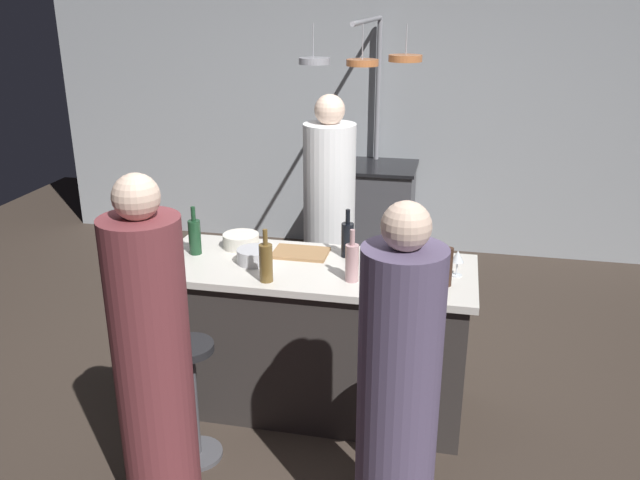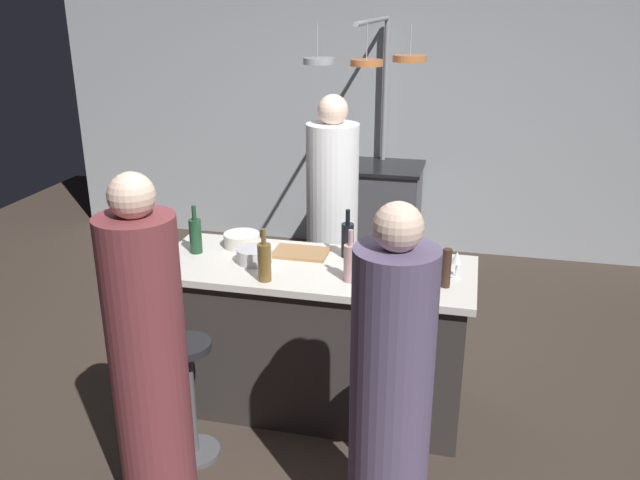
{
  "view_description": "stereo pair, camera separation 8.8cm",
  "coord_description": "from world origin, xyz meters",
  "px_view_note": "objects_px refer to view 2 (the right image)",
  "views": [
    {
      "loc": [
        0.74,
        -3.33,
        2.32
      ],
      "look_at": [
        0.0,
        0.15,
        1.0
      ],
      "focal_mm": 36.87,
      "sensor_mm": 36.0,
      "label": 1
    },
    {
      "loc": [
        0.82,
        -3.31,
        2.32
      ],
      "look_at": [
        0.0,
        0.15,
        1.0
      ],
      "focal_mm": 36.87,
      "sensor_mm": 36.0,
      "label": 2
    }
  ],
  "objects_px": {
    "bar_stool_left": "(190,394)",
    "wine_bottle_rose": "(350,262)",
    "stove_range": "(377,212)",
    "mixing_bowl_wooden": "(394,263)",
    "guest_right": "(391,402)",
    "wine_bottle_green": "(195,235)",
    "cutting_board": "(301,253)",
    "wine_glass_near_right_guest": "(439,253)",
    "chef": "(332,226)",
    "guest_left": "(149,362)",
    "wine_bottle_amber": "(264,261)",
    "mixing_bowl_steel": "(254,255)",
    "wine_bottle_dark": "(347,239)",
    "mixing_bowl_ceramic": "(242,240)",
    "bar_stool_right": "(394,423)",
    "pepper_mill": "(446,268)",
    "wine_glass_by_chef": "(457,259)"
  },
  "relations": [
    {
      "from": "wine_bottle_rose",
      "to": "mixing_bowl_steel",
      "type": "height_order",
      "value": "wine_bottle_rose"
    },
    {
      "from": "cutting_board",
      "to": "mixing_bowl_wooden",
      "type": "bearing_deg",
      "value": -8.74
    },
    {
      "from": "mixing_bowl_ceramic",
      "to": "chef",
      "type": "bearing_deg",
      "value": 64.11
    },
    {
      "from": "wine_bottle_green",
      "to": "stove_range",
      "type": "bearing_deg",
      "value": 73.28
    },
    {
      "from": "bar_stool_right",
      "to": "wine_glass_near_right_guest",
      "type": "distance_m",
      "value": 0.96
    },
    {
      "from": "pepper_mill",
      "to": "bar_stool_right",
      "type": "bearing_deg",
      "value": -109.91
    },
    {
      "from": "guest_left",
      "to": "wine_glass_near_right_guest",
      "type": "distance_m",
      "value": 1.63
    },
    {
      "from": "wine_bottle_amber",
      "to": "mixing_bowl_wooden",
      "type": "bearing_deg",
      "value": 26.63
    },
    {
      "from": "chef",
      "to": "bar_stool_left",
      "type": "relative_size",
      "value": 2.53
    },
    {
      "from": "bar_stool_left",
      "to": "guest_left",
      "type": "distance_m",
      "value": 0.52
    },
    {
      "from": "wine_glass_by_chef",
      "to": "mixing_bowl_steel",
      "type": "distance_m",
      "value": 1.13
    },
    {
      "from": "wine_bottle_rose",
      "to": "wine_glass_near_right_guest",
      "type": "xyz_separation_m",
      "value": [
        0.45,
        0.25,
        -0.0
      ]
    },
    {
      "from": "wine_bottle_amber",
      "to": "wine_glass_near_right_guest",
      "type": "relative_size",
      "value": 1.99
    },
    {
      "from": "bar_stool_right",
      "to": "guest_right",
      "type": "bearing_deg",
      "value": -87.29
    },
    {
      "from": "guest_right",
      "to": "wine_bottle_rose",
      "type": "xyz_separation_m",
      "value": [
        -0.33,
        0.84,
        0.26
      ]
    },
    {
      "from": "guest_left",
      "to": "wine_bottle_amber",
      "type": "xyz_separation_m",
      "value": [
        0.33,
        0.71,
        0.24
      ]
    },
    {
      "from": "chef",
      "to": "wine_glass_by_chef",
      "type": "relative_size",
      "value": 11.76
    },
    {
      "from": "chef",
      "to": "mixing_bowl_wooden",
      "type": "bearing_deg",
      "value": -59.01
    },
    {
      "from": "pepper_mill",
      "to": "wine_glass_near_right_guest",
      "type": "distance_m",
      "value": 0.21
    },
    {
      "from": "pepper_mill",
      "to": "wine_bottle_green",
      "type": "height_order",
      "value": "wine_bottle_green"
    },
    {
      "from": "cutting_board",
      "to": "mixing_bowl_ceramic",
      "type": "relative_size",
      "value": 1.47
    },
    {
      "from": "guest_right",
      "to": "wine_bottle_green",
      "type": "bearing_deg",
      "value": 141.3
    },
    {
      "from": "wine_bottle_rose",
      "to": "wine_bottle_dark",
      "type": "bearing_deg",
      "value": 103.63
    },
    {
      "from": "bar_stool_left",
      "to": "mixing_bowl_wooden",
      "type": "relative_size",
      "value": 3.58
    },
    {
      "from": "wine_glass_by_chef",
      "to": "cutting_board",
      "type": "bearing_deg",
      "value": 171.72
    },
    {
      "from": "guest_left",
      "to": "pepper_mill",
      "type": "height_order",
      "value": "guest_left"
    },
    {
      "from": "guest_right",
      "to": "mixing_bowl_ceramic",
      "type": "distance_m",
      "value": 1.62
    },
    {
      "from": "stove_range",
      "to": "cutting_board",
      "type": "relative_size",
      "value": 2.78
    },
    {
      "from": "stove_range",
      "to": "pepper_mill",
      "type": "distance_m",
      "value": 2.73
    },
    {
      "from": "wine_glass_near_right_guest",
      "to": "mixing_bowl_ceramic",
      "type": "xyz_separation_m",
      "value": [
        -1.18,
        0.11,
        -0.06
      ]
    },
    {
      "from": "stove_range",
      "to": "wine_glass_by_chef",
      "type": "height_order",
      "value": "wine_glass_by_chef"
    },
    {
      "from": "stove_range",
      "to": "wine_glass_by_chef",
      "type": "relative_size",
      "value": 6.1
    },
    {
      "from": "mixing_bowl_ceramic",
      "to": "bar_stool_left",
      "type": "bearing_deg",
      "value": -91.4
    },
    {
      "from": "wine_bottle_rose",
      "to": "mixing_bowl_ceramic",
      "type": "relative_size",
      "value": 1.32
    },
    {
      "from": "wine_bottle_rose",
      "to": "wine_glass_by_chef",
      "type": "xyz_separation_m",
      "value": [
        0.54,
        0.18,
        -0.0
      ]
    },
    {
      "from": "cutting_board",
      "to": "wine_bottle_amber",
      "type": "height_order",
      "value": "wine_bottle_amber"
    },
    {
      "from": "wine_bottle_dark",
      "to": "mixing_bowl_ceramic",
      "type": "xyz_separation_m",
      "value": [
        -0.65,
        0.02,
        -0.07
      ]
    },
    {
      "from": "wine_bottle_green",
      "to": "wine_bottle_dark",
      "type": "distance_m",
      "value": 0.89
    },
    {
      "from": "mixing_bowl_ceramic",
      "to": "wine_bottle_rose",
      "type": "bearing_deg",
      "value": -25.89
    },
    {
      "from": "bar_stool_left",
      "to": "mixing_bowl_wooden",
      "type": "bearing_deg",
      "value": 35.55
    },
    {
      "from": "cutting_board",
      "to": "wine_glass_near_right_guest",
      "type": "xyz_separation_m",
      "value": [
        0.8,
        -0.07,
        0.1
      ]
    },
    {
      "from": "bar_stool_left",
      "to": "wine_bottle_rose",
      "type": "xyz_separation_m",
      "value": [
        0.76,
        0.46,
        0.63
      ]
    },
    {
      "from": "wine_bottle_green",
      "to": "wine_bottle_rose",
      "type": "bearing_deg",
      "value": -11.66
    },
    {
      "from": "guest_right",
      "to": "mixing_bowl_ceramic",
      "type": "height_order",
      "value": "guest_right"
    },
    {
      "from": "chef",
      "to": "guest_left",
      "type": "bearing_deg",
      "value": -102.12
    },
    {
      "from": "stove_range",
      "to": "mixing_bowl_wooden",
      "type": "height_order",
      "value": "mixing_bowl_wooden"
    },
    {
      "from": "bar_stool_left",
      "to": "wine_bottle_green",
      "type": "relative_size",
      "value": 2.35
    },
    {
      "from": "bar_stool_left",
      "to": "wine_bottle_dark",
      "type": "bearing_deg",
      "value": 49.86
    },
    {
      "from": "guest_left",
      "to": "wine_glass_near_right_guest",
      "type": "bearing_deg",
      "value": 40.95
    },
    {
      "from": "bar_stool_right",
      "to": "mixing_bowl_steel",
      "type": "distance_m",
      "value": 1.22
    }
  ]
}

